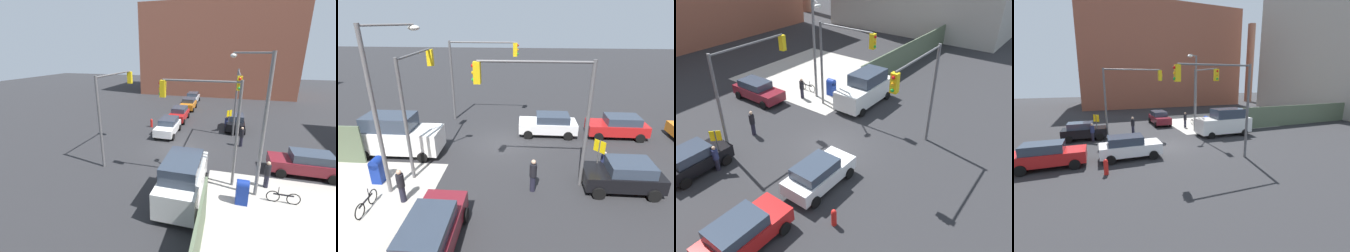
% 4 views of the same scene
% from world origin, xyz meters
% --- Properties ---
extents(ground_plane, '(120.00, 120.00, 0.00)m').
position_xyz_m(ground_plane, '(0.00, 0.00, 0.00)').
color(ground_plane, '#28282B').
extents(building_brick_west, '(16.00, 28.00, 16.36)m').
position_xyz_m(building_brick_west, '(-32.00, 0.81, 8.18)').
color(building_brick_west, '#93513D').
rests_on(building_brick_west, ground).
extents(traffic_signal_nw_corner, '(5.59, 0.36, 6.50)m').
position_xyz_m(traffic_signal_nw_corner, '(-2.36, 4.50, 4.64)').
color(traffic_signal_nw_corner, '#59595B').
rests_on(traffic_signal_nw_corner, ground).
extents(traffic_signal_se_corner, '(5.50, 0.36, 6.50)m').
position_xyz_m(traffic_signal_se_corner, '(2.40, -4.50, 4.63)').
color(traffic_signal_se_corner, '#59595B').
rests_on(traffic_signal_se_corner, ground).
extents(traffic_signal_ne_corner, '(0.36, 4.83, 6.50)m').
position_xyz_m(traffic_signal_ne_corner, '(4.50, 2.68, 4.59)').
color(traffic_signal_ne_corner, '#59595B').
rests_on(traffic_signal_ne_corner, ground).
extents(street_lamp_corner, '(1.90, 2.14, 8.00)m').
position_xyz_m(street_lamp_corner, '(4.97, 5.51, 4.70)').
color(street_lamp_corner, slate).
rests_on(street_lamp_corner, ground).
extents(warning_sign_two_way, '(0.48, 0.48, 2.40)m').
position_xyz_m(warning_sign_two_way, '(-5.40, 4.02, 1.64)').
color(warning_sign_two_way, '#4C4C4C').
rests_on(warning_sign_two_way, ground).
extents(mailbox_blue, '(0.56, 0.64, 1.43)m').
position_xyz_m(mailbox_blue, '(6.20, 5.00, 0.76)').
color(mailbox_blue, navy).
rests_on(mailbox_blue, ground).
extents(fire_hydrant, '(0.26, 0.26, 0.94)m').
position_xyz_m(fire_hydrant, '(-5.00, -4.20, 0.49)').
color(fire_hydrant, red).
rests_on(fire_hydrant, ground).
extents(sedan_orange, '(3.89, 2.02, 1.62)m').
position_xyz_m(sedan_orange, '(-14.08, -1.73, 0.84)').
color(sedan_orange, orange).
rests_on(sedan_orange, ground).
extents(coupe_black, '(3.82, 2.02, 1.62)m').
position_xyz_m(coupe_black, '(-6.57, 4.71, 0.84)').
color(coupe_black, black).
rests_on(coupe_black, ground).
extents(sedan_red, '(4.21, 2.02, 1.62)m').
position_xyz_m(sedan_red, '(-8.31, -1.82, 0.84)').
color(sedan_red, '#B21919').
rests_on(sedan_red, ground).
extents(hatchback_silver, '(4.46, 2.02, 1.62)m').
position_xyz_m(hatchback_silver, '(-18.92, -1.98, 0.84)').
color(hatchback_silver, '#B7BABF').
rests_on(hatchback_silver, ground).
extents(hatchback_white, '(4.21, 2.02, 1.62)m').
position_xyz_m(hatchback_white, '(-3.30, -1.83, 0.84)').
color(hatchback_white, white).
rests_on(hatchback_white, ground).
extents(sedan_maroon, '(2.02, 4.45, 1.62)m').
position_xyz_m(sedan_maroon, '(1.84, 9.21, 0.84)').
color(sedan_maroon, maroon).
rests_on(sedan_maroon, ground).
extents(van_white_delivery, '(5.40, 2.32, 2.62)m').
position_xyz_m(van_white_delivery, '(6.55, 1.80, 1.28)').
color(van_white_delivery, white).
rests_on(van_white_delivery, ground).
extents(pedestrian_crossing, '(0.36, 0.36, 1.80)m').
position_xyz_m(pedestrian_crossing, '(-2.00, 5.20, 0.94)').
color(pedestrian_crossing, black).
rests_on(pedestrian_crossing, ground).
extents(pedestrian_waiting, '(0.36, 0.36, 1.75)m').
position_xyz_m(pedestrian_waiting, '(4.20, 6.50, 0.91)').
color(pedestrian_waiting, black).
rests_on(pedestrian_waiting, ground).
extents(pedestrian_walking_north, '(0.36, 0.36, 1.64)m').
position_xyz_m(pedestrian_walking_north, '(-5.80, 3.80, 0.85)').
color(pedestrian_walking_north, navy).
rests_on(pedestrian_walking_north, ground).
extents(bicycle_leaning_on_fence, '(0.05, 1.75, 0.97)m').
position_xyz_m(bicycle_leaning_on_fence, '(5.60, 7.20, 0.35)').
color(bicycle_leaning_on_fence, black).
rests_on(bicycle_leaning_on_fence, ground).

